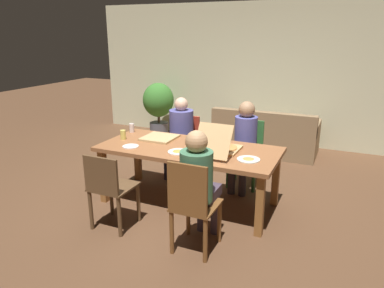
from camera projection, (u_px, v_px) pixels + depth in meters
The scene contains 19 objects.
ground_plane at pixel (189, 202), 4.62m from camera, with size 20.00×20.00×0.00m, color brown.
back_wall at pixel (256, 74), 6.96m from camera, with size 6.79×0.12×2.65m, color beige.
dining_table at pixel (189, 153), 4.43m from camera, with size 2.19×0.99×0.75m.
chair_0 at pixel (184, 143), 5.52m from camera, with size 0.43×0.44×0.87m.
person_0 at pixel (180, 130), 5.34m from camera, with size 0.36×0.54×1.18m.
chair_1 at pixel (192, 205), 3.44m from camera, with size 0.41×0.45×0.97m.
person_1 at pixel (199, 179), 3.51m from camera, with size 0.32×0.54×1.23m.
chair_2 at pixel (246, 151), 5.07m from camera, with size 0.43×0.41×0.92m.
person_2 at pixel (244, 138), 4.88m from camera, with size 0.31×0.54×1.21m.
chair_3 at pixel (109, 188), 3.88m from camera, with size 0.44×0.43×0.87m.
pizza_box_0 at pixel (160, 138), 4.75m from camera, with size 0.42×0.42×0.03m.
pizza_box_1 at pixel (221, 147), 4.24m from camera, with size 0.41×0.63×0.37m.
plate_0 at pixel (131, 146), 4.42m from camera, with size 0.20×0.20×0.01m.
plate_1 at pixel (178, 151), 4.22m from camera, with size 0.25×0.25×0.03m.
plate_2 at pixel (248, 159), 3.96m from camera, with size 0.26×0.26×0.03m.
drinking_glass_0 at pixel (123, 135), 4.72m from camera, with size 0.07×0.07×0.12m, color #DDCE60.
drinking_glass_1 at pixel (132, 128), 5.05m from camera, with size 0.07×0.07×0.12m, color silver.
couch at pixel (265, 137), 6.48m from camera, with size 1.80×0.84×0.81m.
potted_plant at pixel (158, 104), 7.41m from camera, with size 0.64×0.64×1.11m.
Camera 1 is at (1.75, -3.81, 2.09)m, focal length 33.70 mm.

